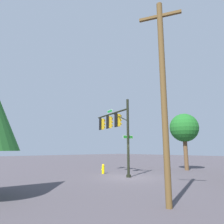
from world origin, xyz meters
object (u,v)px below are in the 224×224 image
Objects in this scene: utility_pole at (163,92)px; tree_far at (184,128)px; signal_pole_assembly at (115,126)px; fire_hydrant at (103,169)px.

utility_pole is 1.43× the size of tree_far.
signal_pole_assembly is 7.46× the size of fire_hydrant.
fire_hydrant is at bearing 66.00° from tree_far.
utility_pole is at bearing 151.90° from fire_hydrant.
tree_far is (-2.68, -7.80, 0.12)m from signal_pole_assembly.
signal_pole_assembly is 8.25m from tree_far.
fire_hydrant is at bearing 24.57° from signal_pole_assembly.
signal_pole_assembly reaches higher than tree_far.
signal_pole_assembly is at bearing -155.43° from fire_hydrant.
tree_far is at bearing -65.89° from utility_pole.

